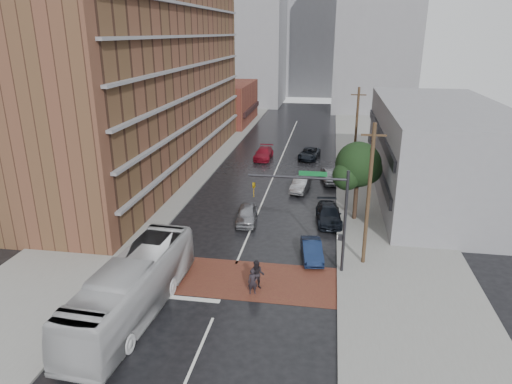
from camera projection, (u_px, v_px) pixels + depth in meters
The scene contains 24 objects.
ground at pixel (228, 282), 29.70m from camera, with size 160.00×160.00×0.00m, color black.
crosswalk at pixel (230, 278), 30.16m from camera, with size 14.00×5.00×0.02m, color brown.
sidewalk_west at pixel (180, 167), 54.70m from camera, with size 9.00×90.00×0.15m, color gray.
sidewalk_east at pixel (377, 176), 51.20m from camera, with size 9.00×90.00×0.15m, color gray.
apartment_block at pixel (148, 46), 49.53m from camera, with size 10.00×44.00×28.00m, color brown.
storefront_west at pixel (228, 103), 80.64m from camera, with size 8.00×16.00×7.00m, color brown.
building_east at pixel (438, 151), 44.31m from camera, with size 11.00×26.00×9.00m, color gray.
distant_tower_west at pixel (242, 29), 99.14m from camera, with size 18.00×16.00×32.00m, color gray.
distant_tower_east at pixel (377, 18), 88.62m from camera, with size 16.00×14.00×36.00m, color gray.
distant_tower_center at pixel (310, 46), 114.16m from camera, with size 12.00×10.00×24.00m, color gray.
street_tree at pixel (358, 167), 38.03m from camera, with size 4.20×4.10×6.90m.
signal_mast at pixel (323, 206), 29.57m from camera, with size 6.50×0.30×7.20m.
utility_pole_near at pixel (369, 195), 30.38m from camera, with size 1.60×0.26×10.00m.
utility_pole_far at pixel (356, 133), 49.00m from camera, with size 1.60×0.26×10.00m.
transit_bus at pixel (133, 288), 25.86m from camera, with size 2.86×12.23×3.41m, color #B9BABC.
pedestrian_a at pixel (253, 282), 28.14m from camera, with size 0.61×0.40×1.67m, color black.
pedestrian_b at pixel (257, 275), 28.70m from camera, with size 0.94×0.73×1.93m, color black.
car_travel_a at pixel (247, 215), 38.80m from camera, with size 1.71×4.26×1.45m, color #95969C.
car_travel_b at pixel (301, 184), 46.57m from camera, with size 1.47×4.21×1.39m, color #B0B3B8.
car_travel_c at pixel (264, 153), 58.31m from camera, with size 2.03×4.99×1.45m, color maroon.
suv_travel at pixel (309, 153), 58.44m from camera, with size 2.26×4.91×1.36m, color black.
car_parked_near at pixel (312, 250), 32.63m from camera, with size 1.36×3.90×1.29m, color #132142.
car_parked_mid at pixel (329, 214), 38.89m from camera, with size 2.03×4.99×1.45m, color black.
car_parked_far at pixel (330, 175), 49.29m from camera, with size 1.75×4.36×1.49m, color #A2A3A9.
Camera 1 is at (6.00, -25.43, 15.41)m, focal length 32.00 mm.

